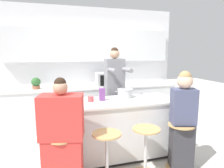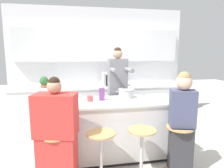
# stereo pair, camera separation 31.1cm
# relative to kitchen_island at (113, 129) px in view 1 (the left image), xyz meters

# --- Properties ---
(ground_plane) EXTENTS (16.00, 16.00, 0.00)m
(ground_plane) POSITION_rel_kitchen_island_xyz_m (0.00, 0.00, -0.47)
(ground_plane) COLOR beige
(wall_back) EXTENTS (4.17, 0.22, 2.70)m
(wall_back) POSITION_rel_kitchen_island_xyz_m (0.00, 1.87, 1.08)
(wall_back) COLOR white
(wall_back) RESTS_ON ground_plane
(back_counter) EXTENTS (3.87, 0.67, 0.89)m
(back_counter) POSITION_rel_kitchen_island_xyz_m (0.00, 1.55, -0.02)
(back_counter) COLOR silver
(back_counter) RESTS_ON ground_plane
(kitchen_island) EXTENTS (2.02, 0.73, 0.92)m
(kitchen_island) POSITION_rel_kitchen_island_xyz_m (0.00, 0.00, 0.00)
(kitchen_island) COLOR black
(kitchen_island) RESTS_ON ground_plane
(bar_stool_leftmost) EXTENTS (0.38, 0.38, 0.67)m
(bar_stool_leftmost) POSITION_rel_kitchen_island_xyz_m (-0.81, -0.57, -0.10)
(bar_stool_leftmost) COLOR tan
(bar_stool_leftmost) RESTS_ON ground_plane
(bar_stool_center_left) EXTENTS (0.38, 0.38, 0.67)m
(bar_stool_center_left) POSITION_rel_kitchen_island_xyz_m (-0.27, -0.62, -0.10)
(bar_stool_center_left) COLOR tan
(bar_stool_center_left) RESTS_ON ground_plane
(bar_stool_center_right) EXTENTS (0.38, 0.38, 0.67)m
(bar_stool_center_right) POSITION_rel_kitchen_island_xyz_m (0.27, -0.61, -0.10)
(bar_stool_center_right) COLOR tan
(bar_stool_center_right) RESTS_ON ground_plane
(bar_stool_rightmost) EXTENTS (0.38, 0.38, 0.67)m
(bar_stool_rightmost) POSITION_rel_kitchen_island_xyz_m (0.81, -0.61, -0.10)
(bar_stool_rightmost) COLOR tan
(bar_stool_rightmost) RESTS_ON ground_plane
(person_cooking) EXTENTS (0.35, 0.58, 1.75)m
(person_cooking) POSITION_rel_kitchen_island_xyz_m (0.20, 0.57, 0.41)
(person_cooking) COLOR #383842
(person_cooking) RESTS_ON ground_plane
(person_wrapped_blanket) EXTENTS (0.54, 0.39, 1.38)m
(person_wrapped_blanket) POSITION_rel_kitchen_island_xyz_m (-0.80, -0.60, 0.18)
(person_wrapped_blanket) COLOR red
(person_wrapped_blanket) RESTS_ON ground_plane
(person_seated_near) EXTENTS (0.37, 0.34, 1.42)m
(person_seated_near) POSITION_rel_kitchen_island_xyz_m (0.83, -0.60, 0.21)
(person_seated_near) COLOR #333338
(person_seated_near) RESTS_ON ground_plane
(cooking_pot) EXTENTS (0.34, 0.26, 0.14)m
(cooking_pot) POSITION_rel_kitchen_island_xyz_m (0.25, 0.16, 0.53)
(cooking_pot) COLOR #B7BABC
(cooking_pot) RESTS_ON kitchen_island
(fruit_bowl) EXTENTS (0.19, 0.19, 0.06)m
(fruit_bowl) POSITION_rel_kitchen_island_xyz_m (-0.70, -0.24, 0.48)
(fruit_bowl) COLOR silver
(fruit_bowl) RESTS_ON kitchen_island
(mixing_bowl_steel) EXTENTS (0.18, 0.18, 0.08)m
(mixing_bowl_steel) POSITION_rel_kitchen_island_xyz_m (-0.75, 0.14, 0.49)
(mixing_bowl_steel) COLOR white
(mixing_bowl_steel) RESTS_ON kitchen_island
(coffee_cup_near) EXTENTS (0.12, 0.09, 0.09)m
(coffee_cup_near) POSITION_rel_kitchen_island_xyz_m (-0.35, 0.03, 0.50)
(coffee_cup_near) COLOR #DB4C51
(coffee_cup_near) RESTS_ON kitchen_island
(banana_bunch) EXTENTS (0.14, 0.10, 0.05)m
(banana_bunch) POSITION_rel_kitchen_island_xyz_m (-0.66, -0.02, 0.48)
(banana_bunch) COLOR yellow
(banana_bunch) RESTS_ON kitchen_island
(juice_carton) EXTENTS (0.08, 0.08, 0.21)m
(juice_carton) POSITION_rel_kitchen_island_xyz_m (-0.16, 0.07, 0.55)
(juice_carton) COLOR #7A428E
(juice_carton) RESTS_ON kitchen_island
(microwave) EXTENTS (0.51, 0.35, 0.31)m
(microwave) POSITION_rel_kitchen_island_xyz_m (0.30, 1.50, 0.58)
(microwave) COLOR #B2B5B7
(microwave) RESTS_ON back_counter
(potted_plant) EXTENTS (0.19, 0.19, 0.25)m
(potted_plant) POSITION_rel_kitchen_island_xyz_m (-1.24, 1.55, 0.56)
(potted_plant) COLOR #93563D
(potted_plant) RESTS_ON back_counter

